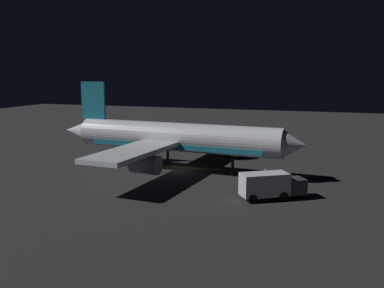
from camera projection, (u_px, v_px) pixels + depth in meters
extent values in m
cube|color=#29292A|center=(177.00, 171.00, 54.45)|extent=(180.00, 180.00, 0.20)
cube|color=gold|center=(212.00, 169.00, 55.07)|extent=(0.54, 24.15, 0.01)
cylinder|color=silver|center=(177.00, 137.00, 53.73)|extent=(5.40, 26.74, 3.54)
cube|color=teal|center=(177.00, 145.00, 53.89)|extent=(4.95, 22.76, 0.64)
cone|color=silver|center=(293.00, 145.00, 48.15)|extent=(3.66, 3.07, 3.47)
cone|color=silver|center=(79.00, 131.00, 59.50)|extent=(3.48, 4.47, 3.19)
cube|color=teal|center=(93.00, 100.00, 57.80)|extent=(0.61, 3.62, 4.93)
cube|color=silver|center=(193.00, 132.00, 61.98)|extent=(13.63, 5.73, 0.50)
cylinder|color=slate|center=(199.00, 143.00, 61.14)|extent=(2.32, 3.34, 2.10)
cube|color=silver|center=(132.00, 152.00, 46.68)|extent=(13.63, 5.73, 0.50)
cylinder|color=slate|center=(145.00, 164.00, 47.05)|extent=(2.32, 3.34, 2.10)
cylinder|color=black|center=(233.00, 166.00, 51.39)|extent=(0.38, 0.38, 2.50)
cylinder|color=black|center=(168.00, 156.00, 57.06)|extent=(0.38, 0.38, 2.50)
cylinder|color=black|center=(152.00, 163.00, 53.20)|extent=(0.38, 0.38, 2.50)
cube|color=silver|center=(264.00, 184.00, 41.83)|extent=(4.25, 4.98, 2.18)
cube|color=#38383D|center=(294.00, 186.00, 42.64)|extent=(2.65, 2.60, 1.50)
cylinder|color=black|center=(279.00, 194.00, 42.39)|extent=(2.43, 2.01, 0.90)
cylinder|color=black|center=(249.00, 196.00, 41.63)|extent=(2.43, 2.01, 0.90)
cube|color=maroon|center=(228.00, 145.00, 64.16)|extent=(4.21, 4.11, 2.15)
cube|color=#38383D|center=(237.00, 150.00, 61.69)|extent=(2.68, 2.69, 1.50)
cylinder|color=black|center=(232.00, 154.00, 63.14)|extent=(2.23, 2.31, 0.90)
cylinder|color=black|center=(223.00, 151.00, 65.53)|extent=(2.23, 2.31, 0.90)
cylinder|color=black|center=(265.00, 181.00, 47.72)|extent=(0.32, 0.32, 0.85)
cylinder|color=orange|center=(265.00, 174.00, 47.60)|extent=(0.40, 0.40, 0.65)
sphere|color=tan|center=(265.00, 170.00, 47.52)|extent=(0.24, 0.24, 0.24)
cone|color=#EA590F|center=(182.00, 186.00, 45.95)|extent=(0.36, 0.36, 0.55)
cube|color=black|center=(182.00, 189.00, 45.99)|extent=(0.50, 0.50, 0.03)
cone|color=#EA590F|center=(264.00, 174.00, 51.41)|extent=(0.36, 0.36, 0.55)
cube|color=black|center=(264.00, 176.00, 51.45)|extent=(0.50, 0.50, 0.03)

